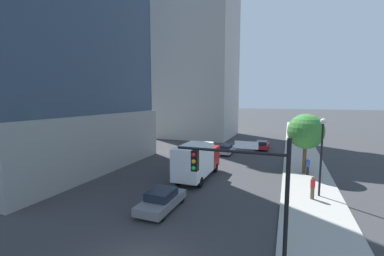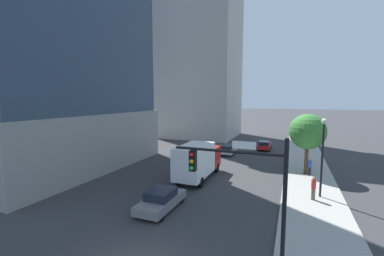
% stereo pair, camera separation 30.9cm
% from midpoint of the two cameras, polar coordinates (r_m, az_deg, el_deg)
% --- Properties ---
extents(sidewalk, '(4.47, 120.00, 0.15)m').
position_cam_midpoint_polar(sidewalk, '(29.59, 23.86, -8.89)').
color(sidewalk, '#9E9B93').
rests_on(sidewalk, ground).
extents(construction_building, '(25.79, 14.35, 43.48)m').
position_cam_midpoint_polar(construction_building, '(53.91, 1.24, 19.10)').
color(construction_building, '#B2AFA8').
rests_on(construction_building, ground).
extents(traffic_light_pole, '(5.46, 0.48, 5.81)m').
position_cam_midpoint_polar(traffic_light_pole, '(12.50, 10.85, -10.54)').
color(traffic_light_pole, black).
rests_on(traffic_light_pole, sidewalk).
extents(street_lamp, '(0.44, 0.44, 6.06)m').
position_cam_midpoint_polar(street_lamp, '(21.73, 26.74, -3.63)').
color(street_lamp, black).
rests_on(street_lamp, sidewalk).
extents(street_tree, '(3.54, 3.54, 6.05)m').
position_cam_midpoint_polar(street_tree, '(27.83, 23.87, -0.74)').
color(street_tree, brown).
rests_on(street_tree, sidewalk).
extents(car_red, '(1.79, 4.16, 1.40)m').
position_cam_midpoint_polar(car_red, '(40.09, 15.25, -3.69)').
color(car_red, red).
rests_on(car_red, ground).
extents(car_gray, '(1.93, 4.42, 1.39)m').
position_cam_midpoint_polar(car_gray, '(18.49, -7.37, -15.71)').
color(car_gray, slate).
rests_on(car_gray, ground).
extents(car_silver, '(1.93, 4.71, 1.35)m').
position_cam_midpoint_polar(car_silver, '(36.11, 7.40, -4.66)').
color(car_silver, '#B7B7BC').
rests_on(car_silver, ground).
extents(box_truck, '(2.43, 7.29, 3.42)m').
position_cam_midpoint_polar(box_truck, '(24.46, 0.73, -7.14)').
color(box_truck, '#B21E1E').
rests_on(box_truck, ground).
extents(pedestrian_red_shirt, '(0.34, 0.34, 1.76)m').
position_cam_midpoint_polar(pedestrian_red_shirt, '(21.55, 25.07, -11.96)').
color(pedestrian_red_shirt, brown).
rests_on(pedestrian_red_shirt, sidewalk).
extents(pedestrian_blue_shirt, '(0.34, 0.34, 1.66)m').
position_cam_midpoint_polar(pedestrian_blue_shirt, '(27.98, 24.25, -7.84)').
color(pedestrian_blue_shirt, black).
rests_on(pedestrian_blue_shirt, sidewalk).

